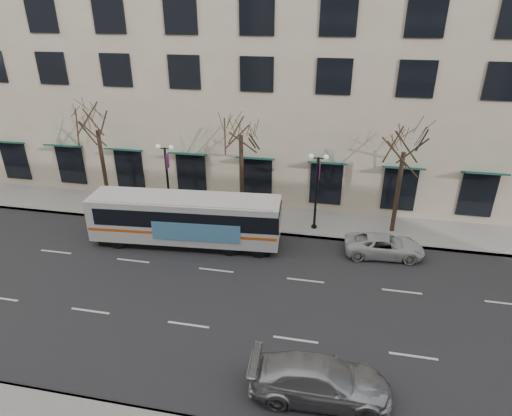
% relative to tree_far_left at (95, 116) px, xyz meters
% --- Properties ---
extents(ground, '(160.00, 160.00, 0.00)m').
position_rel_tree_far_left_xyz_m(ground, '(10.00, -8.80, -6.70)').
color(ground, black).
rests_on(ground, ground).
extents(sidewalk_far, '(80.00, 4.00, 0.15)m').
position_rel_tree_far_left_xyz_m(sidewalk_far, '(15.00, 0.20, -6.62)').
color(sidewalk_far, gray).
rests_on(sidewalk_far, ground).
extents(building_hotel, '(40.00, 20.00, 24.00)m').
position_rel_tree_far_left_xyz_m(building_hotel, '(8.00, 12.20, 5.30)').
color(building_hotel, '#BEAE91').
rests_on(building_hotel, ground).
extents(tree_far_left, '(3.60, 3.60, 8.34)m').
position_rel_tree_far_left_xyz_m(tree_far_left, '(0.00, 0.00, 0.00)').
color(tree_far_left, black).
rests_on(tree_far_left, ground).
extents(tree_far_mid, '(3.60, 3.60, 8.55)m').
position_rel_tree_far_left_xyz_m(tree_far_mid, '(10.00, 0.00, 0.21)').
color(tree_far_mid, black).
rests_on(tree_far_mid, ground).
extents(tree_far_right, '(3.60, 3.60, 8.06)m').
position_rel_tree_far_left_xyz_m(tree_far_right, '(20.00, 0.00, -0.28)').
color(tree_far_right, black).
rests_on(tree_far_right, ground).
extents(lamp_post_left, '(1.22, 0.45, 5.21)m').
position_rel_tree_far_left_xyz_m(lamp_post_left, '(5.01, -0.60, -3.75)').
color(lamp_post_left, black).
rests_on(lamp_post_left, ground).
extents(lamp_post_right, '(1.22, 0.45, 5.21)m').
position_rel_tree_far_left_xyz_m(lamp_post_right, '(15.01, -0.60, -3.75)').
color(lamp_post_right, black).
rests_on(lamp_post_right, ground).
extents(city_bus, '(11.67, 3.39, 3.12)m').
position_rel_tree_far_left_xyz_m(city_bus, '(7.46, -3.91, -4.99)').
color(city_bus, silver).
rests_on(city_bus, ground).
extents(silver_car, '(5.42, 2.42, 1.54)m').
position_rel_tree_far_left_xyz_m(silver_car, '(16.21, -13.87, -5.93)').
color(silver_car, '#A0A2A7').
rests_on(silver_car, ground).
extents(white_pickup, '(4.72, 2.46, 1.27)m').
position_rel_tree_far_left_xyz_m(white_pickup, '(19.27, -2.96, -6.06)').
color(white_pickup, beige).
rests_on(white_pickup, ground).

